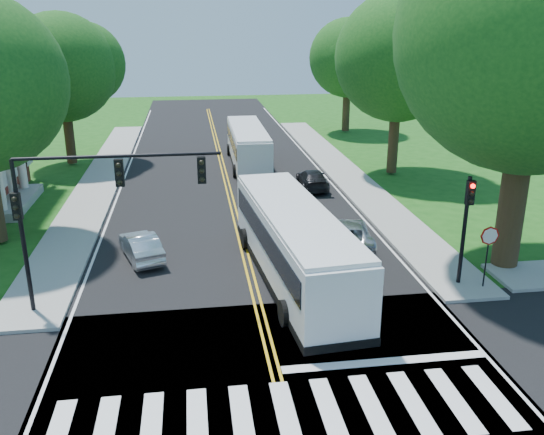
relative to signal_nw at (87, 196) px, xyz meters
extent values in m
plane|color=#164B12|center=(5.86, -6.43, -4.38)|extent=(140.00, 140.00, 0.00)
cube|color=black|center=(5.86, 11.57, -4.37)|extent=(14.00, 96.00, 0.01)
cube|color=black|center=(5.86, -6.43, -4.37)|extent=(60.00, 12.00, 0.01)
cube|color=gold|center=(5.86, 15.57, -4.36)|extent=(0.36, 70.00, 0.01)
cube|color=silver|center=(-0.94, 15.57, -4.36)|extent=(0.12, 70.00, 0.01)
cube|color=silver|center=(12.66, 15.57, -4.36)|extent=(0.12, 70.00, 0.01)
cube|color=silver|center=(5.86, -6.93, -4.36)|extent=(12.60, 3.00, 0.01)
cube|color=silver|center=(9.36, -4.83, -4.36)|extent=(6.60, 0.40, 0.01)
cube|color=gray|center=(-2.44, 18.57, -4.30)|extent=(2.60, 40.00, 0.15)
cube|color=gray|center=(14.16, 18.57, -4.30)|extent=(2.60, 40.00, 0.15)
cylinder|color=#301F13|center=(16.86, 1.57, -1.23)|extent=(1.10, 1.10, 6.00)
sphere|color=#28631D|center=(16.86, 1.57, 5.28)|extent=(10.80, 10.80, 10.80)
cylinder|color=#301F13|center=(-5.14, 23.57, -2.03)|extent=(0.70, 0.70, 4.40)
sphere|color=#28631D|center=(-5.14, 23.57, 2.64)|extent=(7.60, 7.60, 7.60)
cylinder|color=#301F13|center=(17.36, 17.57, -1.73)|extent=(0.70, 0.70, 5.00)
sphere|color=#28631D|center=(17.36, 17.57, 3.50)|extent=(8.40, 8.40, 8.40)
cylinder|color=#301F13|center=(18.36, 33.57, -2.03)|extent=(0.70, 0.70, 4.40)
sphere|color=#28631D|center=(18.36, 33.57, 2.51)|extent=(7.20, 7.20, 7.20)
cube|color=silver|center=(-6.54, 13.57, 0.02)|extent=(1.40, 6.00, 0.45)
cube|color=gray|center=(-6.54, 13.57, -4.13)|extent=(1.80, 6.00, 0.50)
cylinder|color=silver|center=(-6.54, 13.57, -2.28)|extent=(0.50, 0.50, 4.20)
cylinder|color=silver|center=(-6.54, 15.77, -2.28)|extent=(0.50, 0.50, 4.20)
cylinder|color=black|center=(-2.34, 0.07, -1.93)|extent=(0.16, 0.16, 4.60)
cube|color=black|center=(-2.34, -0.08, -0.23)|extent=(0.30, 0.22, 0.95)
sphere|color=black|center=(-2.34, -0.22, 0.07)|extent=(0.18, 0.18, 0.18)
cylinder|color=black|center=(1.16, 0.07, 1.37)|extent=(7.00, 0.12, 0.12)
cube|color=black|center=(1.16, -0.08, 0.82)|extent=(0.30, 0.22, 0.95)
cube|color=black|center=(3.96, -0.08, 0.82)|extent=(0.30, 0.22, 0.95)
cylinder|color=black|center=(14.06, 0.07, -2.03)|extent=(0.16, 0.16, 4.40)
cube|color=black|center=(14.06, -0.08, -0.43)|extent=(0.30, 0.22, 0.95)
sphere|color=#FF0A05|center=(14.06, -0.22, -0.13)|extent=(0.18, 0.18, 0.18)
cylinder|color=black|center=(14.86, -0.43, -3.13)|extent=(0.06, 0.06, 2.20)
cylinder|color=#A50A07|center=(14.86, -0.46, -2.08)|extent=(0.76, 0.04, 0.76)
cube|color=silver|center=(7.57, 1.54, -2.83)|extent=(3.57, 11.89, 2.73)
cube|color=black|center=(7.57, 1.54, -2.33)|extent=(3.56, 11.08, 0.94)
cube|color=black|center=(7.04, 7.42, -2.48)|extent=(2.43, 0.32, 1.59)
cube|color=orange|center=(7.04, 7.42, -1.59)|extent=(1.69, 0.25, 0.32)
cube|color=black|center=(7.57, 1.54, -4.04)|extent=(3.63, 11.99, 0.30)
cube|color=silver|center=(7.57, 1.54, -1.41)|extent=(3.49, 11.54, 0.22)
cylinder|color=black|center=(8.51, 5.51, -3.89)|extent=(0.40, 0.98, 0.95)
cylinder|color=black|center=(5.94, 5.28, -3.89)|extent=(0.40, 0.98, 0.95)
cylinder|color=black|center=(9.18, -1.90, -3.89)|extent=(0.40, 0.98, 0.95)
cylinder|color=black|center=(6.61, -2.13, -3.89)|extent=(0.40, 0.98, 0.95)
cube|color=silver|center=(7.75, 21.56, -2.95)|extent=(2.44, 10.81, 2.51)
cube|color=black|center=(7.75, 21.56, -2.49)|extent=(2.50, 10.06, 0.87)
cube|color=black|center=(7.81, 27.00, -2.63)|extent=(2.24, 0.12, 1.46)
cube|color=orange|center=(7.81, 27.00, -1.81)|extent=(1.55, 0.12, 0.29)
cube|color=black|center=(7.75, 21.56, -4.07)|extent=(2.49, 10.91, 0.27)
cube|color=silver|center=(7.75, 21.56, -1.64)|extent=(2.39, 10.49, 0.20)
cylinder|color=black|center=(8.98, 25.11, -3.93)|extent=(0.30, 0.88, 0.88)
cylinder|color=black|center=(6.60, 25.14, -3.93)|extent=(0.30, 0.88, 0.88)
cylinder|color=black|center=(8.90, 18.26, -3.93)|extent=(0.30, 0.88, 0.88)
cylinder|color=black|center=(6.53, 18.28, -3.93)|extent=(0.30, 0.88, 0.88)
imported|color=silver|center=(1.21, 4.66, -3.76)|extent=(2.35, 3.91, 1.22)
imported|color=#ADB0B4|center=(10.81, 4.94, -3.76)|extent=(2.56, 4.61, 1.22)
imported|color=black|center=(11.17, 14.84, -3.77)|extent=(1.83, 4.16, 1.19)
camera|label=1|loc=(3.63, -19.75, 5.76)|focal=38.00mm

